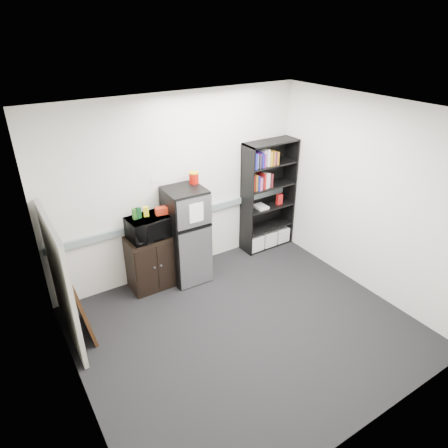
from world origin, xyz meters
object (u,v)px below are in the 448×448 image
Objects in this scene: bookshelf at (268,197)px; cabinet at (152,262)px; cubicle_partition at (61,281)px; refrigerator at (187,235)px; microwave at (149,227)px.

bookshelf is 2.25× the size of cabinet.
cubicle_partition is 1.97× the size of cabinet.
refrigerator is (-1.60, -0.14, -0.19)m from bookshelf.
cabinet is 0.57m from microwave.
microwave is at bearing -90.00° from cabinet.
cabinet is (1.29, 0.42, -0.40)m from cubicle_partition.
cabinet is 0.63m from refrigerator.
cubicle_partition is (-3.43, -0.49, -0.10)m from bookshelf.
cabinet is at bearing 18.11° from cubicle_partition.
cubicle_partition is at bearing -167.90° from refrigerator.
cabinet is at bearing 173.13° from refrigerator.
cubicle_partition is at bearing -161.89° from cabinet.
bookshelf is at bearing 6.70° from refrigerator.
bookshelf reaches higher than microwave.
bookshelf reaches higher than cabinet.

